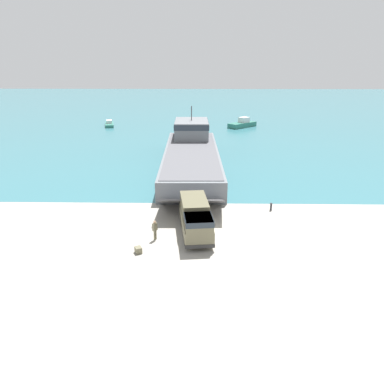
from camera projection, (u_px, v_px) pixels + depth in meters
The scene contains 9 objects.
ground_plane at pixel (210, 227), 35.51m from camera, with size 240.00×240.00×0.00m, color #9E998E.
water_surface at pixel (202, 108), 126.38m from camera, with size 240.00×180.00×0.01m, color #336B75.
landing_craft at pixel (191, 152), 56.76m from camera, with size 8.46×35.30×7.84m.
military_truck at pixel (196, 218), 33.74m from camera, with size 3.28×7.58×2.95m.
soldier_on_ramp at pixel (155, 229), 32.78m from camera, with size 0.45×0.50×1.80m.
moored_boat_a at pixel (109, 124), 90.73m from camera, with size 3.29×6.48×1.39m.
moored_boat_b at pixel (242, 124), 89.16m from camera, with size 7.29×7.07×2.31m.
mooring_bollard at pixel (271, 206), 39.41m from camera, with size 0.26×0.26×0.86m.
cargo_crate at pixel (138, 250), 30.74m from camera, with size 0.51×0.61×0.51m, color #6B664C.
Camera 1 is at (-1.06, -32.42, 14.93)m, focal length 35.00 mm.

